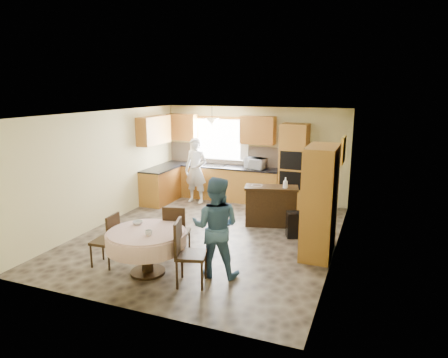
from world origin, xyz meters
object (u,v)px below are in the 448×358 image
object	(u,v)px
dining_table	(147,240)
chair_left	(108,237)
oven_tower	(294,166)
chair_back	(176,229)
chair_right	(186,249)
person_dining	(216,227)
sideboard	(271,207)
cupboard	(320,202)
person_sink	(196,170)

from	to	relation	value
dining_table	chair_left	world-z (taller)	chair_left
oven_tower	chair_left	xyz separation A→B (m)	(-2.17, -4.63, -0.55)
chair_back	chair_right	distance (m)	1.01
person_dining	chair_left	bearing A→B (deg)	2.26
sideboard	dining_table	xyz separation A→B (m)	(-1.27, -3.05, 0.16)
dining_table	chair_right	distance (m)	0.76
chair_left	sideboard	bearing A→B (deg)	141.88
cupboard	dining_table	distance (m)	3.10
chair_left	cupboard	bearing A→B (deg)	114.63
chair_left	oven_tower	bearing A→B (deg)	150.48
cupboard	dining_table	world-z (taller)	cupboard
person_sink	chair_back	bearing A→B (deg)	-66.65
sideboard	dining_table	size ratio (longest dim) A/B	0.89
person_dining	person_sink	bearing A→B (deg)	-69.19
cupboard	chair_back	world-z (taller)	cupboard
sideboard	chair_back	distance (m)	2.59
dining_table	chair_right	world-z (taller)	chair_right
chair_right	person_dining	xyz separation A→B (m)	(0.30, 0.46, 0.25)
cupboard	chair_left	world-z (taller)	cupboard
chair_right	person_sink	world-z (taller)	person_sink
chair_right	person_sink	distance (m)	4.59
oven_tower	chair_right	world-z (taller)	oven_tower
person_sink	person_dining	size ratio (longest dim) A/B	1.05
oven_tower	person_sink	size ratio (longest dim) A/B	1.23
sideboard	person_sink	world-z (taller)	person_sink
sideboard	chair_left	bearing A→B (deg)	-137.58
chair_left	person_dining	size ratio (longest dim) A/B	0.56
chair_left	chair_right	size ratio (longest dim) A/B	0.89
sideboard	chair_left	xyz separation A→B (m)	(-2.03, -3.04, 0.10)
sideboard	oven_tower	bearing A→B (deg)	71.01
person_dining	chair_back	bearing A→B (deg)	-29.76
cupboard	chair_left	size ratio (longest dim) A/B	2.18
oven_tower	chair_back	bearing A→B (deg)	-107.85
chair_left	person_sink	xyz separation A→B (m)	(-0.30, 4.09, 0.35)
dining_table	person_sink	world-z (taller)	person_sink
dining_table	chair_back	xyz separation A→B (m)	(0.15, 0.72, -0.03)
sideboard	cupboard	world-z (taller)	cupboard
oven_tower	chair_back	world-z (taller)	oven_tower
chair_back	person_sink	bearing A→B (deg)	-84.12
dining_table	cupboard	bearing A→B (deg)	36.15
oven_tower	dining_table	size ratio (longest dim) A/B	1.64
sideboard	chair_back	bearing A→B (deg)	-129.48
person_sink	chair_right	bearing A→B (deg)	-62.90
oven_tower	cupboard	size ratio (longest dim) A/B	1.06
sideboard	dining_table	bearing A→B (deg)	-126.36
cupboard	chair_right	distance (m)	2.60
chair_back	person_sink	world-z (taller)	person_sink
dining_table	person_sink	xyz separation A→B (m)	(-1.07, 4.11, 0.29)
chair_left	person_sink	world-z (taller)	person_sink
oven_tower	sideboard	xyz separation A→B (m)	(-0.14, -1.59, -0.65)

